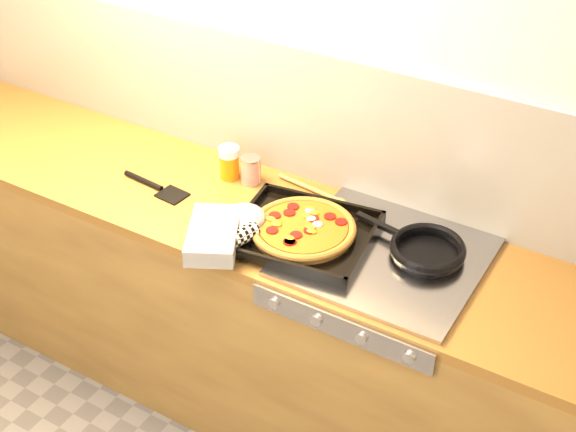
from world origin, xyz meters
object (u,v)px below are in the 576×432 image
Objects in this scene: tomato_can at (251,170)px; juice_glass at (229,162)px; frying_pan at (426,249)px; pizza_on_tray at (279,230)px.

tomato_can is 0.83× the size of juice_glass.
frying_pan is at bearing -7.32° from tomato_can.
juice_glass is (-0.36, 0.24, 0.02)m from pizza_on_tray.
frying_pan is 0.81m from juice_glass.
frying_pan is 0.72m from tomato_can.
frying_pan is at bearing -5.74° from juice_glass.
pizza_on_tray is 0.43m from juice_glass.
juice_glass reaches higher than pizza_on_tray.
tomato_can reaches higher than frying_pan.
frying_pan is 3.35× the size of juice_glass.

